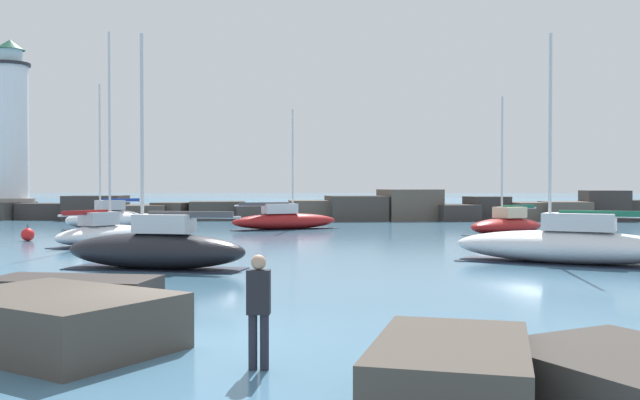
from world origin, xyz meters
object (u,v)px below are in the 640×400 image
Objects in this scene: sailboat_moored_0 at (507,225)px; sailboat_moored_7 at (106,218)px; person_on_rocks at (259,305)px; sailboat_moored_3 at (103,232)px; lighthouse at (11,140)px; sailboat_moored_1 at (156,248)px; mooring_buoy_far_side at (28,235)px; sailboat_moored_2 at (568,245)px; sailboat_moored_4 at (284,220)px.

sailboat_moored_7 reaches higher than sailboat_moored_0.
sailboat_moored_7 is 38.73m from person_on_rocks.
lighthouse is at bearing 122.84° from sailboat_moored_3.
sailboat_moored_1 is at bearing -131.59° from sailboat_moored_0.
mooring_buoy_far_side is (-4.80, 2.37, -0.29)m from sailboat_moored_3.
sailboat_moored_3 is at bearing -71.73° from sailboat_moored_7.
sailboat_moored_2 is 0.82× the size of sailboat_moored_3.
sailboat_moored_0 is at bearing 85.58° from sailboat_moored_2.
lighthouse is 1.98× the size of sailboat_moored_4.
lighthouse reaches higher than person_on_rocks.
mooring_buoy_far_side is (-12.48, -10.55, -0.29)m from sailboat_moored_4.
sailboat_moored_0 is 22.71m from sailboat_moored_3.
sailboat_moored_3 reaches higher than mooring_buoy_far_side.
sailboat_moored_1 is 14.28m from person_on_rocks.
sailboat_moored_1 is 0.78× the size of sailboat_moored_3.
sailboat_moored_4 is at bearing 59.29° from sailboat_moored_3.
sailboat_moored_7 is at bearing -47.66° from lighthouse.
mooring_buoy_far_side is (-10.11, 12.21, -0.38)m from sailboat_moored_1.
sailboat_moored_2 is (-1.21, -15.60, 0.09)m from sailboat_moored_0.
person_on_rocks is at bearing -121.28° from sailboat_moored_2.
sailboat_moored_1 reaches higher than person_on_rocks.
sailboat_moored_3 is at bearing 118.33° from sailboat_moored_1.
sailboat_moored_2 reaches higher than sailboat_moored_0.
lighthouse is 33.62m from sailboat_moored_3.
person_on_rocks reaches higher than mooring_buoy_far_side.
sailboat_moored_1 reaches higher than sailboat_moored_4.
sailboat_moored_0 is at bearing -26.67° from lighthouse.
sailboat_moored_2 is 9.78× the size of mooring_buoy_far_side.
sailboat_moored_7 reaches higher than person_on_rocks.
person_on_rocks is at bearing -59.01° from mooring_buoy_far_side.
sailboat_moored_1 is 1.01× the size of sailboat_moored_4.
person_on_rocks is (10.52, -23.13, 0.39)m from sailboat_moored_3.
sailboat_moored_7 is at bearing 169.73° from sailboat_moored_0.
sailboat_moored_7 is (-24.20, 20.21, 0.05)m from sailboat_moored_2.
sailboat_moored_1 is 15.85m from mooring_buoy_far_side.
sailboat_moored_1 is 0.84× the size of sailboat_moored_7.
lighthouse is at bearing 121.70° from sailboat_moored_1.
sailboat_moored_7 is (-25.41, 4.60, 0.14)m from sailboat_moored_0.
person_on_rocks is (28.42, -50.88, -5.94)m from lighthouse.
sailboat_moored_1 reaches higher than mooring_buoy_far_side.
lighthouse is 44.24m from sailboat_moored_0.
mooring_buoy_far_side is at bearing 120.99° from person_on_rocks.
mooring_buoy_far_side is at bearing 153.73° from sailboat_moored_3.
sailboat_moored_7 is at bearing 140.14° from sailboat_moored_2.
sailboat_moored_1 is 4.53× the size of person_on_rocks.
person_on_rocks is at bearing -65.55° from sailboat_moored_3.
sailboat_moored_1 is 9.29× the size of mooring_buoy_far_side.
sailboat_moored_0 is 0.78× the size of sailboat_moored_3.
sailboat_moored_0 is 0.84× the size of sailboat_moored_7.
lighthouse reaches higher than sailboat_moored_2.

